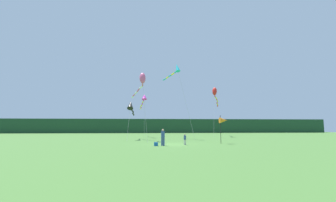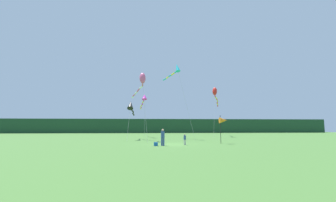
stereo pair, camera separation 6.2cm
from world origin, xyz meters
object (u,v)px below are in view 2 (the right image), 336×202
object	(u,v)px
person_adult	(163,136)
kite_black	(131,106)
cooler_box	(156,144)
person_child	(185,139)
kite_magenta	(144,99)
banner_flag_pole	(223,121)
kite_cyan	(176,69)
kite_rainbow	(142,80)
kite_red	(215,93)

from	to	relation	value
person_adult	kite_black	bearing A→B (deg)	110.74
person_adult	cooler_box	bearing A→B (deg)	-169.61
person_child	kite_magenta	distance (m)	19.09
cooler_box	banner_flag_pole	size ratio (longest dim) A/B	0.12
cooler_box	kite_black	size ratio (longest dim) A/B	0.06
person_adult	kite_black	world-z (taller)	kite_black
person_adult	kite_black	distance (m)	12.59
kite_cyan	cooler_box	bearing A→B (deg)	-105.98
person_adult	cooler_box	world-z (taller)	person_adult
kite_cyan	banner_flag_pole	bearing A→B (deg)	-67.92
kite_rainbow	person_child	bearing A→B (deg)	-57.67
person_adult	kite_cyan	distance (m)	16.92
kite_magenta	kite_rainbow	world-z (taller)	kite_rainbow
kite_black	kite_rainbow	size ratio (longest dim) A/B	0.75
kite_red	kite_cyan	bearing A→B (deg)	-140.80
kite_cyan	kite_red	size ratio (longest dim) A/B	1.21
kite_rainbow	person_adult	bearing A→B (deg)	-73.72
person_adult	kite_magenta	size ratio (longest dim) A/B	0.22
banner_flag_pole	kite_cyan	xyz separation A→B (m)	(-4.27, 10.53, 8.79)
kite_black	kite_red	bearing A→B (deg)	29.24
cooler_box	kite_black	xyz separation A→B (m)	(-3.48, 11.25, 4.93)
cooler_box	kite_rainbow	distance (m)	12.28
cooler_box	kite_rainbow	bearing A→B (deg)	101.57
cooler_box	kite_red	bearing A→B (deg)	58.26
person_adult	banner_flag_pole	bearing A→B (deg)	18.18
kite_red	kite_magenta	xyz separation A→B (m)	(-14.13, -1.95, -1.51)
banner_flag_pole	kite_magenta	xyz separation A→B (m)	(-9.66, 15.71, 4.43)
banner_flag_pole	cooler_box	bearing A→B (deg)	-162.50
kite_magenta	kite_rainbow	distance (m)	9.60
kite_magenta	kite_black	xyz separation A→B (m)	(-1.84, -6.99, -1.99)
person_child	cooler_box	xyz separation A→B (m)	(-3.16, -0.93, -0.48)
cooler_box	kite_cyan	xyz separation A→B (m)	(3.74, 13.06, 11.28)
kite_black	person_adult	bearing A→B (deg)	-69.26
person_adult	kite_magenta	world-z (taller)	kite_magenta
person_child	kite_black	world-z (taller)	kite_black
kite_red	kite_magenta	bearing A→B (deg)	-172.14
person_child	kite_magenta	bearing A→B (deg)	105.52
person_adult	kite_red	size ratio (longest dim) A/B	0.17
banner_flag_pole	kite_cyan	world-z (taller)	kite_cyan
kite_black	kite_cyan	bearing A→B (deg)	14.05
cooler_box	kite_red	world-z (taller)	kite_red
kite_red	kite_rainbow	distance (m)	18.29
kite_cyan	kite_red	xyz separation A→B (m)	(8.75, 7.13, -2.85)
person_child	kite_rainbow	size ratio (longest dim) A/B	0.12
kite_red	kite_black	distance (m)	18.63
banner_flag_pole	kite_rainbow	bearing A→B (deg)	147.56
banner_flag_pole	kite_magenta	world-z (taller)	kite_magenta
cooler_box	kite_cyan	bearing A→B (deg)	74.02
kite_red	banner_flag_pole	bearing A→B (deg)	-104.22
kite_red	person_adult	bearing A→B (deg)	-120.39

